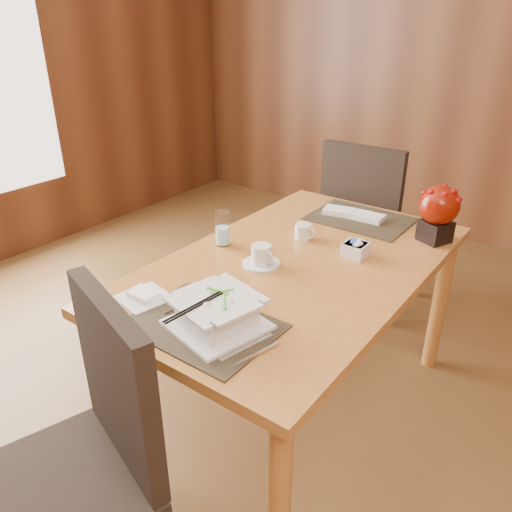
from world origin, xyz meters
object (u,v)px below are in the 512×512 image
Objects in this scene: water_glass at (222,228)px; far_chair at (366,219)px; berry_decor at (439,210)px; creamer_jug at (303,231)px; bread_plate at (144,298)px; dining_table at (297,284)px; soup_setting at (217,313)px; coffee_cup at (261,257)px; near_chair at (83,453)px; sugar_caddy at (355,250)px.

far_chair is (0.18, 1.04, -0.25)m from water_glass.
far_chair is at bearing 137.10° from berry_decor.
far_chair is at bearing 96.12° from creamer_jug.
bread_plate is at bearing -120.51° from berry_decor.
dining_table is 10.31× the size of water_glass.
dining_table is 0.55m from soup_setting.
coffee_cup is 0.92m from near_chair.
berry_decor is 0.24× the size of near_chair.
near_chair is at bearing -86.76° from coffee_cup.
near_chair is (-0.09, -0.46, -0.24)m from soup_setting.
dining_table is 0.26m from creamer_jug.
water_glass reaches higher than dining_table.
sugar_caddy is at bearing 109.73° from far_chair.
far_chair is (0.11, 1.55, -0.19)m from bread_plate.
bread_plate is at bearing -115.94° from dining_table.
near_chair is (0.29, -0.94, -0.26)m from water_glass.
bread_plate is (-0.31, -0.02, -0.05)m from soup_setting.
creamer_jug is 0.37× the size of berry_decor.
coffee_cup is 0.14× the size of far_chair.
sugar_caddy is at bearing 48.48° from coffee_cup.
dining_table is 1.51× the size of near_chair.
far_chair is (-0.31, 0.81, -0.21)m from sugar_caddy.
creamer_jug is 0.09× the size of near_chair.
dining_table is 0.38m from water_glass.
far_chair is (-0.52, 0.48, -0.32)m from berry_decor.
soup_setting reaches higher than dining_table.
creamer_jug is 0.26m from sugar_caddy.
near_chair is (-0.05, -0.99, -0.09)m from dining_table.
far_chair reaches higher than near_chair.
creamer_jug is 0.57m from berry_decor.
coffee_cup reaches higher than sugar_caddy.
sugar_caddy is (0.16, 0.18, 0.12)m from dining_table.
coffee_cup is 1.59× the size of sugar_caddy.
dining_table is at bearing -124.96° from berry_decor.
water_glass is at bearing 166.75° from coffee_cup.
coffee_cup is (-0.10, -0.10, 0.13)m from dining_table.
sugar_caddy is 0.09× the size of far_chair.
creamer_jug is at bearing 116.79° from dining_table.
bread_plate is at bearing -119.98° from sugar_caddy.
sugar_caddy is at bearing 25.07° from water_glass.
soup_setting is at bearing -85.56° from dining_table.
water_glass is at bearing 78.81° from far_chair.
berry_decor is at bearing 58.35° from sugar_caddy.
coffee_cup is 0.94× the size of bread_plate.
bread_plate reaches higher than dining_table.
creamer_jug is 0.09× the size of far_chair.
dining_table is 1.01m from far_chair.
far_chair reaches higher than bread_plate.
creamer_jug reaches higher than dining_table.
soup_setting reaches higher than coffee_cup.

